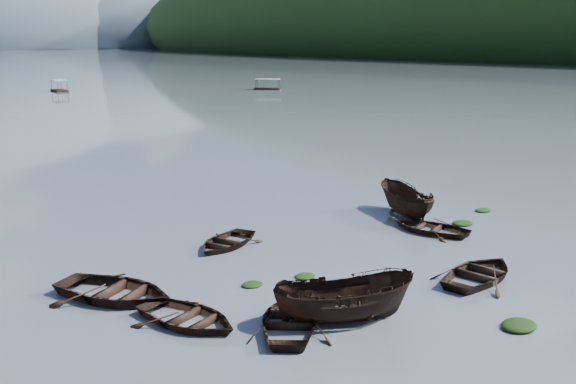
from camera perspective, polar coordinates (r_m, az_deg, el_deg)
ground_plane at (r=25.11m, az=16.68°, el=-9.59°), size 2400.00×2400.00×0.00m
haze_mtn_d at (r=974.45m, az=-16.35°, el=12.29°), size 520.00×520.00×220.00m
rowboat_0 at (r=22.89m, az=-8.87°, el=-11.47°), size 4.03×4.76×0.84m
rowboat_1 at (r=22.41m, az=0.24°, el=-11.87°), size 4.82×5.00×0.84m
rowboat_2 at (r=22.85m, az=4.97°, el=-11.40°), size 5.29×3.89×1.92m
rowboat_3 at (r=33.61m, az=12.56°, el=-3.47°), size 3.88×4.61×0.81m
rowboat_4 at (r=27.66m, az=16.68°, el=-7.42°), size 4.83×3.85×0.90m
rowboat_6 at (r=25.51m, az=-15.12°, el=-9.11°), size 5.51×5.99×1.01m
rowboat_7 at (r=30.76m, az=-5.56°, el=-4.79°), size 4.71×4.24×0.80m
rowboat_8 at (r=36.39m, az=10.33°, el=-2.07°), size 3.34×5.22×1.89m
weed_clump_0 at (r=24.62m, az=6.05°, el=-9.54°), size 0.96×0.78×0.21m
weed_clump_1 at (r=26.07m, az=6.52°, el=-8.22°), size 1.07×0.86×0.24m
weed_clump_2 at (r=23.67m, az=19.82°, el=-11.28°), size 1.35×1.08×0.29m
weed_clump_3 at (r=37.33m, az=9.74°, el=-1.65°), size 0.94×0.79×0.21m
weed_clump_4 at (r=35.34m, az=15.24°, el=-2.80°), size 1.21×0.96×0.25m
weed_clump_5 at (r=25.91m, az=-3.18°, el=-8.29°), size 0.92×0.74×0.19m
weed_clump_6 at (r=26.74m, az=1.51°, el=-7.57°), size 0.91×0.76×0.19m
weed_clump_7 at (r=38.35m, az=16.95°, el=-1.65°), size 1.00×0.80×0.22m
pontoon_centre at (r=130.79m, az=-19.63°, el=8.42°), size 2.62×5.52×2.06m
pontoon_right at (r=128.14m, az=-1.82°, el=9.09°), size 5.14×5.20×1.98m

